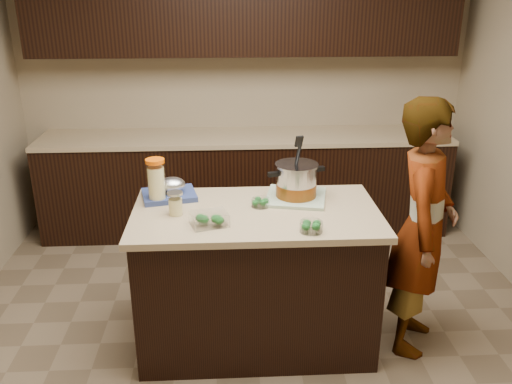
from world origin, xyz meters
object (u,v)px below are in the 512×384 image
island (256,277)px  person (423,229)px  stock_pot (296,182)px  lemonade_pitcher (156,183)px

island → person: 1.05m
stock_pot → lemonade_pitcher: bearing=165.4°
island → person: size_ratio=0.92×
stock_pot → lemonade_pitcher: (-0.85, -0.02, 0.02)m
island → person: bearing=-4.0°
lemonade_pitcher → stock_pot: bearing=1.5°
island → lemonade_pitcher: lemonade_pitcher is taller
lemonade_pitcher → person: size_ratio=0.17×
island → lemonade_pitcher: (-0.59, 0.16, 0.58)m
island → lemonade_pitcher: 0.84m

